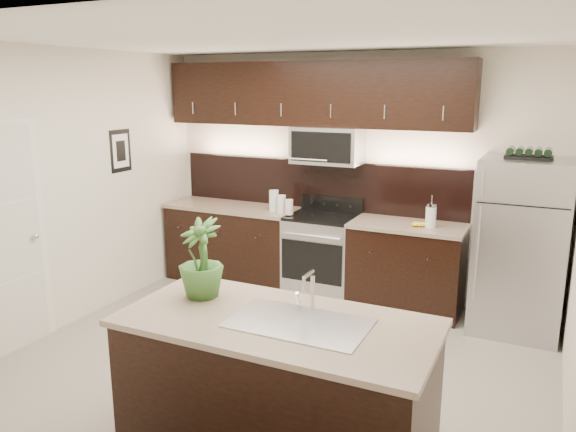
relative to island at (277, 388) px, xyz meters
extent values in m
plane|color=gray|center=(-0.56, 1.08, -0.47)|extent=(4.50, 4.50, 0.00)
cube|color=silver|center=(-0.56, 3.08, 0.88)|extent=(4.50, 0.02, 2.70)
cube|color=silver|center=(-0.56, -0.92, 0.88)|extent=(4.50, 0.02, 2.70)
cube|color=silver|center=(-2.81, 1.08, 0.88)|extent=(0.02, 4.00, 2.70)
cube|color=white|center=(-0.56, 1.08, 2.23)|extent=(4.50, 4.00, 0.02)
cube|color=beige|center=(-2.79, 0.28, 0.54)|extent=(0.04, 0.80, 2.02)
sphere|color=silver|center=(-2.76, 0.60, 0.53)|extent=(0.06, 0.06, 0.06)
cube|color=black|center=(-2.80, 1.83, 1.18)|extent=(0.01, 0.32, 0.46)
cube|color=white|center=(-2.79, 1.83, 1.18)|extent=(0.00, 0.24, 0.36)
cube|color=black|center=(-1.97, 2.77, -0.02)|extent=(1.57, 0.62, 0.90)
cube|color=black|center=(0.15, 2.77, -0.02)|extent=(1.16, 0.62, 0.90)
cube|color=#B2B2B7|center=(-0.81, 2.77, -0.02)|extent=(0.76, 0.62, 0.90)
cube|color=black|center=(-0.81, 2.77, 0.44)|extent=(0.76, 0.60, 0.03)
cube|color=#C7AF95|center=(-1.97, 2.77, 0.45)|extent=(1.59, 0.65, 0.04)
cube|color=#C7AF95|center=(0.15, 2.77, 0.45)|extent=(1.18, 0.65, 0.04)
cube|color=black|center=(-1.01, 3.07, 0.75)|extent=(3.49, 0.02, 0.56)
cube|color=#B2B2B7|center=(-0.81, 2.88, 1.23)|extent=(0.76, 0.40, 0.40)
cube|color=black|center=(-1.01, 2.92, 1.78)|extent=(3.49, 0.33, 0.70)
cube|color=black|center=(0.00, 0.00, -0.02)|extent=(1.90, 0.90, 0.90)
cube|color=#C7AF95|center=(0.00, 0.00, 0.45)|extent=(1.96, 0.96, 0.04)
cube|color=silver|center=(0.15, 0.00, 0.47)|extent=(0.84, 0.50, 0.01)
cylinder|color=silver|center=(0.15, 0.21, 0.59)|extent=(0.03, 0.03, 0.24)
cylinder|color=silver|center=(0.15, 0.14, 0.74)|extent=(0.02, 0.14, 0.02)
cylinder|color=silver|center=(0.15, 0.07, 0.69)|extent=(0.02, 0.02, 0.10)
cube|color=#B2B2B7|center=(1.24, 2.71, 0.37)|extent=(0.81, 0.73, 1.68)
cube|color=black|center=(1.24, 2.71, 1.23)|extent=(0.42, 0.26, 0.03)
cylinder|color=black|center=(1.08, 2.71, 1.28)|extent=(0.07, 0.24, 0.07)
cylinder|color=black|center=(1.16, 2.71, 1.28)|extent=(0.07, 0.24, 0.07)
cylinder|color=black|center=(1.24, 2.71, 1.28)|extent=(0.07, 0.24, 0.07)
cylinder|color=black|center=(1.32, 2.71, 1.28)|extent=(0.07, 0.24, 0.07)
cylinder|color=black|center=(1.40, 2.71, 1.28)|extent=(0.07, 0.24, 0.07)
imported|color=#346026|center=(-0.63, 0.13, 0.74)|extent=(0.37, 0.37, 0.54)
cylinder|color=silver|center=(-1.39, 2.72, 0.59)|extent=(0.11, 0.11, 0.24)
cylinder|color=beige|center=(-1.27, 2.67, 0.57)|extent=(0.10, 0.10, 0.20)
cylinder|color=beige|center=(-1.15, 2.62, 0.55)|extent=(0.09, 0.09, 0.17)
cylinder|color=silver|center=(0.38, 2.72, 0.58)|extent=(0.11, 0.11, 0.21)
cylinder|color=silver|center=(0.38, 2.72, 0.69)|extent=(0.11, 0.11, 0.02)
cylinder|color=silver|center=(0.38, 2.72, 0.75)|extent=(0.01, 0.01, 0.09)
ellipsoid|color=yellow|center=(0.23, 2.69, 0.49)|extent=(0.19, 0.17, 0.05)
camera|label=1|loc=(1.44, -2.88, 1.88)|focal=35.00mm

